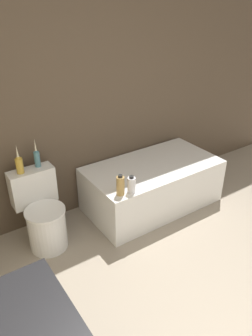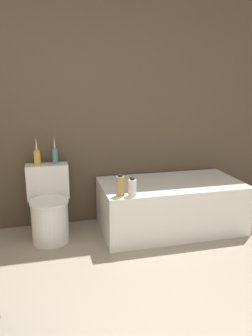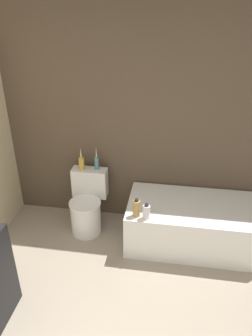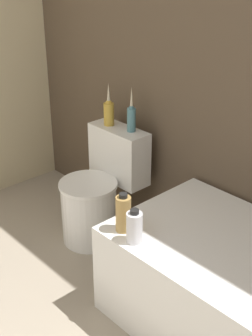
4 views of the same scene
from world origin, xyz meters
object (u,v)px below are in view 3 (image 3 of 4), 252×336
Objects in this scene: vase_gold at (81,162)px; vase_silver at (97,162)px; toilet at (87,206)px; shampoo_bottle_tall at (136,208)px; bathtub at (193,224)px; shampoo_bottle_short at (146,212)px.

vase_gold is 0.97× the size of vase_silver.
shampoo_bottle_tall is at bearing -29.99° from toilet.
bathtub is 1.29m from vase_silver.
toilet is at bearing 150.01° from shampoo_bottle_tall.
shampoo_bottle_short is at bearing -13.98° from shampoo_bottle_tall.
vase_silver is (0.17, 0.03, 0.00)m from vase_gold.
shampoo_bottle_short is at bearing -42.35° from vase_silver.
bathtub is at bearing -3.61° from toilet.
vase_gold is at bearing 143.39° from shampoo_bottle_tall.
vase_silver is at bearing 133.93° from shampoo_bottle_tall.
bathtub is at bearing -10.61° from vase_gold.
bathtub is 1.22m from toilet.
toilet is at bearing -62.78° from vase_gold.
shampoo_bottle_tall is 1.17× the size of shampoo_bottle_short.
vase_silver is at bearing 166.36° from bathtub.
vase_silver reaches higher than shampoo_bottle_tall.
vase_gold is (-0.09, 0.17, 0.48)m from toilet.
vase_silver reaches higher than bathtub.
vase_gold is 1.35× the size of shampoo_bottle_tall.
toilet is (-1.22, 0.08, 0.06)m from bathtub.
vase_silver is at bearing 137.65° from shampoo_bottle_short.
shampoo_bottle_short is (0.10, -0.03, -0.01)m from shampoo_bottle_tall.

